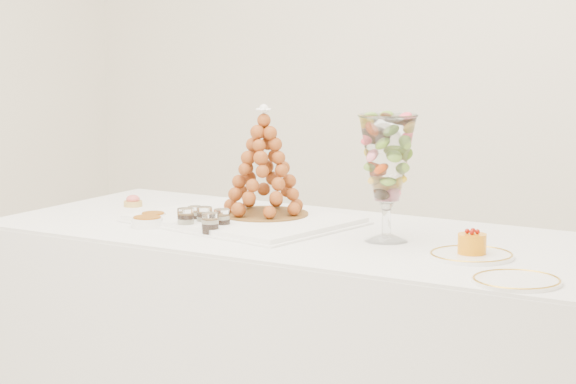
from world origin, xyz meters
The scene contains 15 objects.
buffet_table centered at (0.13, 0.38, 0.42)m, with size 2.23×0.96×0.84m.
lace_tray centered at (-0.20, 0.40, 0.85)m, with size 0.66×0.50×0.02m, color white.
macaron_vase centered at (0.34, 0.39, 1.09)m, with size 0.18×0.18×0.38m.
cake_plate centered at (0.66, 0.31, 0.84)m, with size 0.24×0.24×0.01m, color white.
spare_plate centered at (0.88, 0.09, 0.84)m, with size 0.23×0.23×0.01m, color white.
pink_tart centered at (-0.72, 0.45, 0.85)m, with size 0.07×0.07×0.04m.
verrine_a centered at (-0.31, 0.28, 0.87)m, with size 0.05×0.05×0.06m, color white.
verrine_b centered at (-0.26, 0.26, 0.87)m, with size 0.05×0.05×0.07m, color white.
verrine_c centered at (-0.18, 0.25, 0.87)m, with size 0.05×0.05×0.07m, color white.
verrine_d centered at (-0.28, 0.19, 0.87)m, with size 0.05×0.05×0.07m, color white.
verrine_e centered at (-0.16, 0.16, 0.87)m, with size 0.05×0.05×0.07m, color white.
ramekin_back centered at (-0.47, 0.25, 0.85)m, with size 0.08×0.08×0.03m, color white.
ramekin_front centered at (-0.42, 0.16, 0.85)m, with size 0.10×0.10×0.03m, color white.
croquembouche centered at (-0.16, 0.46, 1.04)m, with size 0.32×0.32×0.37m.
mousse_cake centered at (0.66, 0.31, 0.88)m, with size 0.08×0.08×0.07m.
Camera 1 is at (1.92, -2.59, 1.52)m, focal length 70.00 mm.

